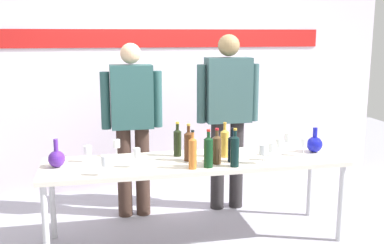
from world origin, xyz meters
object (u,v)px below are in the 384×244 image
object	(u,v)px
decanter_blue_right	(314,144)
wine_glass_right_4	(279,143)
wine_bottle_6	(208,151)
wine_bottle_7	(193,152)
presenter_right	(228,110)
wine_bottle_3	(225,142)
display_table	(196,166)
wine_glass_right_1	(263,150)
wine_glass_left_0	(117,144)
decanter_blue_left	(57,158)
wine_glass_left_2	(137,154)
wine_glass_right_0	(272,148)
wine_bottle_0	(232,148)
presenter_left	(132,120)
wine_glass_right_2	(287,138)
wine_bottle_4	(189,145)
wine_glass_left_1	(105,162)
wine_glass_right_3	(304,143)
wine_bottle_1	(217,148)
wine_bottle_5	(235,150)
wine_glass_left_3	(88,150)

from	to	relation	value
decanter_blue_right	wine_glass_right_4	bearing A→B (deg)	-173.25
wine_bottle_6	wine_bottle_7	xyz separation A→B (m)	(-0.13, -0.02, -0.00)
presenter_right	wine_bottle_3	bearing A→B (deg)	-108.62
display_table	wine_glass_right_1	bearing A→B (deg)	-23.14
wine_glass_left_0	wine_glass_right_4	bearing A→B (deg)	-10.72
decanter_blue_left	wine_glass_left_2	size ratio (longest dim) A/B	1.45
wine_bottle_6	wine_glass_right_0	size ratio (longest dim) A/B	2.08
wine_bottle_0	wine_glass_right_4	xyz separation A→B (m)	(0.46, 0.10, -0.01)
presenter_left	wine_bottle_3	bearing A→B (deg)	-39.76
decanter_blue_right	wine_glass_left_2	distance (m)	1.63
wine_glass_left_0	wine_glass_right_2	size ratio (longest dim) A/B	0.98
wine_glass_right_0	wine_glass_right_2	world-z (taller)	wine_glass_right_2
wine_glass_left_0	wine_glass_right_1	world-z (taller)	wine_glass_right_1
wine_bottle_0	wine_glass_right_1	xyz separation A→B (m)	(0.24, -0.11, -0.01)
wine_bottle_0	wine_bottle_4	xyz separation A→B (m)	(-0.35, 0.11, 0.02)
wine_bottle_0	wine_bottle_6	distance (m)	0.26
decanter_blue_left	wine_glass_left_1	size ratio (longest dim) A/B	1.50
decanter_blue_right	wine_glass_right_3	world-z (taller)	decanter_blue_right
wine_glass_right_3	wine_bottle_4	bearing A→B (deg)	177.07
wine_bottle_4	wine_bottle_6	world-z (taller)	wine_bottle_4
decanter_blue_left	wine_glass_left_2	world-z (taller)	decanter_blue_left
wine_bottle_3	wine_bottle_4	size ratio (longest dim) A/B	0.96
wine_bottle_4	wine_glass_right_3	world-z (taller)	wine_bottle_4
wine_bottle_1	wine_glass_left_0	size ratio (longest dim) A/B	1.96
wine_glass_left_0	wine_glass_left_2	world-z (taller)	wine_glass_left_2
presenter_right	wine_glass_right_2	world-z (taller)	presenter_right
wine_bottle_1	wine_bottle_6	size ratio (longest dim) A/B	0.96
wine_glass_right_4	wine_bottle_6	bearing A→B (deg)	-162.90
wine_bottle_0	wine_bottle_6	size ratio (longest dim) A/B	0.94
wine_bottle_5	wine_glass_right_0	distance (m)	0.39
wine_glass_right_1	wine_glass_right_0	bearing A→B (deg)	36.58
wine_bottle_1	wine_glass_left_1	distance (m)	0.92
presenter_right	wine_bottle_3	world-z (taller)	presenter_right
wine_glass_right_0	wine_glass_right_3	size ratio (longest dim) A/B	0.96
wine_glass_right_0	wine_glass_left_2	bearing A→B (deg)	178.73
wine_bottle_1	wine_glass_right_1	world-z (taller)	wine_bottle_1
wine_glass_left_0	wine_glass_right_1	size ratio (longest dim) A/B	0.95
display_table	wine_bottle_7	distance (m)	0.32
decanter_blue_right	wine_bottle_6	world-z (taller)	wine_bottle_6
wine_glass_right_3	wine_glass_left_3	bearing A→B (deg)	174.19
decanter_blue_right	wine_glass_right_1	xyz separation A→B (m)	(-0.59, -0.25, 0.04)
wine_bottle_0	wine_glass_left_0	distance (m)	1.01
decanter_blue_left	wine_bottle_1	bearing A→B (deg)	-7.62
wine_bottle_0	wine_bottle_3	world-z (taller)	wine_bottle_3
wine_glass_left_3	wine_glass_right_0	xyz separation A→B (m)	(1.54, -0.27, 0.00)
wine_glass_right_1	wine_glass_right_2	world-z (taller)	wine_glass_right_1
wine_glass_left_2	wine_glass_right_3	world-z (taller)	wine_glass_left_2
decanter_blue_right	wine_glass_left_3	size ratio (longest dim) A/B	1.64
wine_glass_left_2	wine_glass_left_0	bearing A→B (deg)	111.30
decanter_blue_left	wine_bottle_6	xyz separation A→B (m)	(1.20, -0.26, 0.06)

